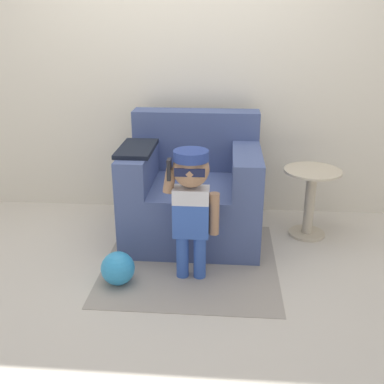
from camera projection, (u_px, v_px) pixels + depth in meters
ground_plane at (174, 237)px, 3.56m from camera, size 10.00×10.00×0.00m
wall_back at (181, 60)px, 3.68m from camera, size 10.00×0.05×2.60m
armchair at (193, 191)px, 3.50m from camera, size 1.03×0.89×0.94m
person_child at (191, 195)px, 2.80m from camera, size 0.36×0.27×0.88m
side_table at (310, 197)px, 3.49m from camera, size 0.44×0.44×0.55m
rug at (191, 261)px, 3.20m from camera, size 1.21×1.23×0.01m
toy_ball at (118, 268)px, 2.90m from camera, size 0.22×0.22×0.22m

